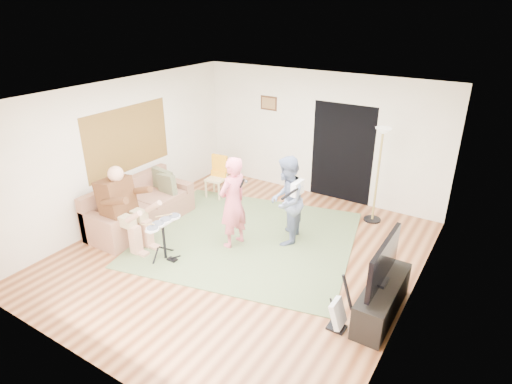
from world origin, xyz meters
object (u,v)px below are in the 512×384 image
guitar_spare (339,314)px  dining_chair (217,182)px  sofa (138,210)px  singer (233,203)px  guitarist (287,201)px  television (384,261)px  torchiere_lamp (380,159)px  tv_cabinet (382,299)px  drum_kit (164,242)px

guitar_spare → dining_chair: (-3.89, 2.57, 0.08)m
sofa → guitar_spare: (4.40, -0.70, -0.04)m
singer → guitarist: size_ratio=1.03×
dining_chair → television: bearing=-30.4°
guitar_spare → torchiere_lamp: bearing=100.3°
dining_chair → tv_cabinet: dining_chair is taller
drum_kit → television: 3.53m
drum_kit → dining_chair: bearing=107.4°
guitarist → television: bearing=46.7°
sofa → dining_chair: bearing=74.7°
sofa → television: 4.78m
tv_cabinet → sofa: bearing=178.7°
drum_kit → tv_cabinet: 3.54m
sofa → television: size_ratio=1.77×
sofa → television: (4.74, -0.11, 0.56)m
guitarist → drum_kit: bearing=-57.9°
sofa → drum_kit: bearing=-26.7°
guitarist → torchiere_lamp: (1.08, 1.62, 0.49)m
guitar_spare → torchiere_lamp: torchiere_lamp is taller
dining_chair → television: (4.24, -1.98, 0.52)m
tv_cabinet → television: size_ratio=1.17×
sofa → singer: (2.01, 0.34, 0.54)m
drum_kit → torchiere_lamp: (2.51, 3.21, 0.97)m
torchiere_lamp → television: torchiere_lamp is taller
singer → guitar_spare: size_ratio=1.91×
tv_cabinet → torchiere_lamp: bearing=110.3°
guitarist → guitar_spare: size_ratio=1.85×
tv_cabinet → television: (-0.05, 0.00, 0.60)m
dining_chair → tv_cabinet: 4.72m
drum_kit → tv_cabinet: size_ratio=0.52×
guitarist → guitar_spare: 2.41m
singer → torchiere_lamp: size_ratio=0.88×
singer → guitar_spare: singer is taller
guitarist → television: (2.02, -1.05, 0.05)m
guitarist → torchiere_lamp: bearing=130.6°
sofa → torchiere_lamp: bearing=33.9°
sofa → singer: size_ratio=1.29×
guitar_spare → television: 0.91m
drum_kit → tv_cabinet: bearing=8.7°
guitarist → dining_chair: (-2.22, 0.93, -0.48)m
guitarist → dining_chair: bearing=-128.4°
torchiere_lamp → dining_chair: (-3.30, -0.70, -0.96)m
guitar_spare → dining_chair: 4.66m
guitar_spare → tv_cabinet: guitar_spare is taller
sofa → drum_kit: sofa is taller
singer → television: 2.77m
television → guitarist: bearing=152.5°
singer → torchiere_lamp: 2.90m
guitarist → television: size_ratio=1.33×
drum_kit → guitar_spare: bearing=-1.0°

